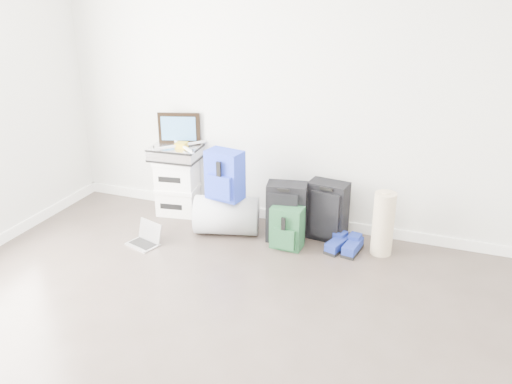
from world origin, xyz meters
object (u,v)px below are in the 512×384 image
at_px(laptop, 146,239).
at_px(briefcase, 176,153).
at_px(duffel_bag, 227,215).
at_px(boxes_stack, 178,186).
at_px(large_suitcase, 286,212).
at_px(carry_on, 327,211).

bearing_deg(laptop, briefcase, 111.89).
xyz_separation_m(briefcase, duffel_bag, (0.66, -0.26, -0.47)).
relative_size(boxes_stack, briefcase, 1.22).
distance_m(briefcase, laptop, 0.95).
bearing_deg(duffel_bag, laptop, -157.97).
bearing_deg(boxes_stack, briefcase, 80.95).
relative_size(boxes_stack, laptop, 1.77).
bearing_deg(briefcase, duffel_bag, -25.16).
xyz_separation_m(large_suitcase, laptop, (-1.18, -0.53, -0.23)).
distance_m(briefcase, duffel_bag, 0.85).
bearing_deg(laptop, duffel_bag, 55.80).
bearing_deg(boxes_stack, laptop, -95.31).
relative_size(boxes_stack, large_suitcase, 1.04).
height_order(boxes_stack, briefcase, briefcase).
relative_size(large_suitcase, carry_on, 1.00).
bearing_deg(duffel_bag, large_suitcase, -9.28).
bearing_deg(briefcase, laptop, -89.96).
bearing_deg(briefcase, carry_on, -4.88).
distance_m(boxes_stack, duffel_bag, 0.71).
distance_m(large_suitcase, laptop, 1.31).
bearing_deg(briefcase, large_suitcase, -12.72).
relative_size(briefcase, laptop, 1.45).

